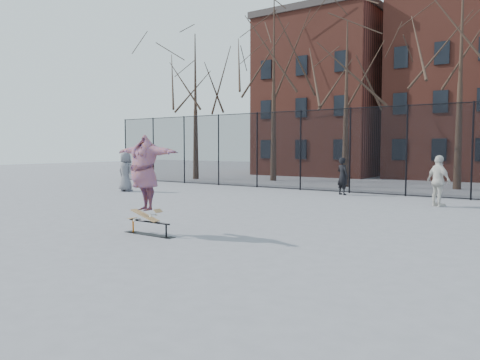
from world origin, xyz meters
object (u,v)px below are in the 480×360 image
Objects in this scene: skater at (144,178)px; bystander_black at (343,176)px; bystander_grey at (126,172)px; skateboard at (145,218)px; bystander_white at (439,181)px; skate_rail at (149,229)px.

skater is 1.35× the size of bystander_black.
skater is at bearing 141.86° from bystander_grey.
skateboard is 11.89m from bystander_black.
skater is 1.23× the size of bystander_white.
skateboard is at bearing 0.00° from skater.
bystander_grey is (-9.17, 7.34, 0.56)m from skateboard.
bystander_black is (0.13, 11.88, -0.53)m from skater.
skate_rail is 1.68× the size of skateboard.
skater is (-0.15, 0.00, 1.25)m from skate_rail.
bystander_grey is at bearing 47.68° from bystander_white.
bystander_grey is 10.35m from bystander_black.
bystander_grey is at bearing 148.43° from skater.
skateboard reaches higher than skate_rail.
bystander_black is at bearing 96.48° from skater.
skate_rail is 0.92× the size of bystander_black.
skate_rail is at bearing 114.53° from bystander_black.
skater is at bearing 0.00° from skateboard.
skate_rail is 10.94m from bystander_white.
skateboard is 0.55× the size of bystander_black.
skate_rail is 0.82× the size of bystander_grey.
bystander_grey is (-9.32, 7.34, 0.82)m from skate_rail.
skater reaches higher than bystander_black.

